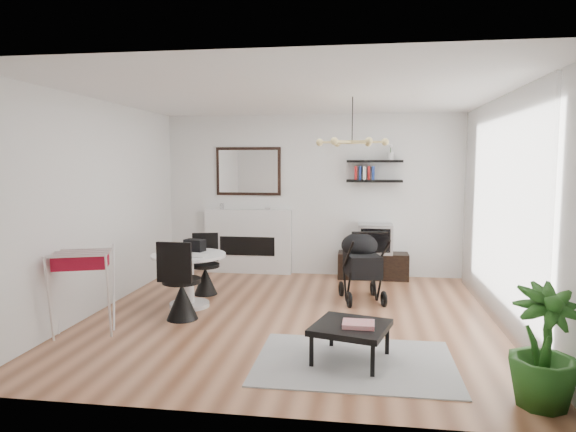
# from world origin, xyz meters

# --- Properties ---
(floor) EXTENTS (5.00, 5.00, 0.00)m
(floor) POSITION_xyz_m (0.00, 0.00, 0.00)
(floor) COLOR brown
(floor) RESTS_ON ground
(ceiling) EXTENTS (5.00, 5.00, 0.00)m
(ceiling) POSITION_xyz_m (0.00, 0.00, 2.70)
(ceiling) COLOR white
(ceiling) RESTS_ON wall_back
(wall_back) EXTENTS (5.00, 0.00, 5.00)m
(wall_back) POSITION_xyz_m (0.00, 2.50, 1.35)
(wall_back) COLOR white
(wall_back) RESTS_ON floor
(wall_left) EXTENTS (0.00, 5.00, 5.00)m
(wall_left) POSITION_xyz_m (-2.50, 0.00, 1.35)
(wall_left) COLOR white
(wall_left) RESTS_ON floor
(wall_right) EXTENTS (0.00, 5.00, 5.00)m
(wall_right) POSITION_xyz_m (2.50, 0.00, 1.35)
(wall_right) COLOR white
(wall_right) RESTS_ON floor
(sheer_curtain) EXTENTS (0.04, 3.60, 2.60)m
(sheer_curtain) POSITION_xyz_m (2.40, 0.20, 1.35)
(sheer_curtain) COLOR white
(sheer_curtain) RESTS_ON wall_right
(fireplace) EXTENTS (1.50, 0.17, 2.16)m
(fireplace) POSITION_xyz_m (-1.10, 2.42, 0.69)
(fireplace) COLOR white
(fireplace) RESTS_ON floor
(shelf_lower) EXTENTS (0.90, 0.25, 0.04)m
(shelf_lower) POSITION_xyz_m (1.02, 2.37, 1.60)
(shelf_lower) COLOR black
(shelf_lower) RESTS_ON wall_back
(shelf_upper) EXTENTS (0.90, 0.25, 0.04)m
(shelf_upper) POSITION_xyz_m (1.02, 2.37, 1.92)
(shelf_upper) COLOR black
(shelf_upper) RESTS_ON wall_back
(pendant_lamp) EXTENTS (0.90, 0.90, 0.10)m
(pendant_lamp) POSITION_xyz_m (0.70, 0.30, 2.15)
(pendant_lamp) COLOR tan
(pendant_lamp) RESTS_ON ceiling
(tv_console) EXTENTS (1.14, 0.40, 0.43)m
(tv_console) POSITION_xyz_m (1.02, 2.29, 0.21)
(tv_console) COLOR black
(tv_console) RESTS_ON floor
(crt_tv) EXTENTS (0.55, 0.48, 0.48)m
(crt_tv) POSITION_xyz_m (1.05, 2.29, 0.67)
(crt_tv) COLOR #B5B4B7
(crt_tv) RESTS_ON tv_console
(dining_table) EXTENTS (0.97, 0.97, 0.71)m
(dining_table) POSITION_xyz_m (-1.41, 0.26, 0.47)
(dining_table) COLOR white
(dining_table) RESTS_ON floor
(laptop) EXTENTS (0.36, 0.32, 0.02)m
(laptop) POSITION_xyz_m (-1.52, 0.21, 0.72)
(laptop) COLOR black
(laptop) RESTS_ON dining_table
(black_bag) EXTENTS (0.30, 0.22, 0.16)m
(black_bag) POSITION_xyz_m (-1.40, 0.48, 0.79)
(black_bag) COLOR black
(black_bag) RESTS_ON dining_table
(newspaper) EXTENTS (0.31, 0.26, 0.01)m
(newspaper) POSITION_xyz_m (-1.28, 0.14, 0.71)
(newspaper) COLOR silver
(newspaper) RESTS_ON dining_table
(drinking_glass) EXTENTS (0.06, 0.06, 0.09)m
(drinking_glass) POSITION_xyz_m (-1.70, 0.43, 0.75)
(drinking_glass) COLOR white
(drinking_glass) RESTS_ON dining_table
(chair_far) EXTENTS (0.44, 0.46, 0.87)m
(chair_far) POSITION_xyz_m (-1.40, 0.93, 0.28)
(chair_far) COLOR black
(chair_far) RESTS_ON floor
(chair_near) EXTENTS (0.47, 0.47, 0.98)m
(chair_near) POSITION_xyz_m (-1.32, -0.29, 0.31)
(chair_near) COLOR black
(chair_near) RESTS_ON floor
(drying_rack) EXTENTS (0.80, 0.77, 0.95)m
(drying_rack) POSITION_xyz_m (-2.18, -1.00, 0.50)
(drying_rack) COLOR white
(drying_rack) RESTS_ON floor
(stroller) EXTENTS (0.69, 0.91, 1.04)m
(stroller) POSITION_xyz_m (0.83, 0.94, 0.44)
(stroller) COLOR black
(stroller) RESTS_ON floor
(rug) EXTENTS (1.88, 1.36, 0.01)m
(rug) POSITION_xyz_m (0.79, -1.36, 0.01)
(rug) COLOR gray
(rug) RESTS_ON floor
(coffee_table) EXTENTS (0.83, 0.83, 0.35)m
(coffee_table) POSITION_xyz_m (0.74, -1.31, 0.32)
(coffee_table) COLOR black
(coffee_table) RESTS_ON rug
(magazines) EXTENTS (0.30, 0.24, 0.04)m
(magazines) POSITION_xyz_m (0.82, -1.36, 0.38)
(magazines) COLOR #D73541
(magazines) RESTS_ON coffee_table
(potted_plant) EXTENTS (0.64, 0.64, 0.96)m
(potted_plant) POSITION_xyz_m (2.25, -2.01, 0.48)
(potted_plant) COLOR #215518
(potted_plant) RESTS_ON floor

